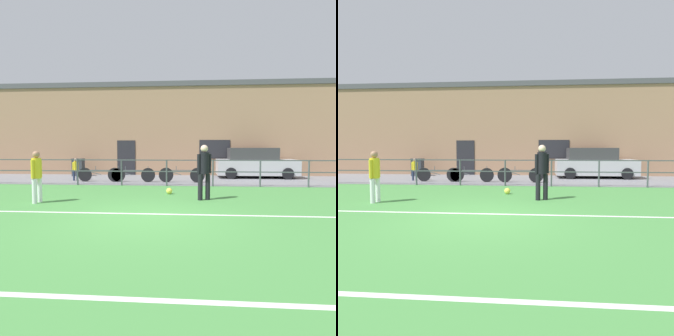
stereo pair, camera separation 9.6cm
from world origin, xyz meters
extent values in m
cube|color=#478C42|center=(0.00, 0.00, -0.02)|extent=(60.00, 44.00, 0.04)
cube|color=white|center=(0.00, 0.37, 0.00)|extent=(36.00, 0.11, 0.00)
cube|color=white|center=(0.00, -3.94, 0.00)|extent=(36.00, 0.11, 0.00)
cube|color=slate|center=(0.00, 8.50, 0.01)|extent=(48.00, 5.00, 0.02)
cylinder|color=#474C51|center=(-6.00, 6.00, 0.57)|extent=(0.07, 0.07, 1.15)
cylinder|color=#474C51|center=(-4.00, 6.00, 0.57)|extent=(0.07, 0.07, 1.15)
cylinder|color=#474C51|center=(-2.00, 6.00, 0.57)|extent=(0.07, 0.07, 1.15)
cylinder|color=#474C51|center=(0.00, 6.00, 0.57)|extent=(0.07, 0.07, 1.15)
cylinder|color=#474C51|center=(2.00, 6.00, 0.57)|extent=(0.07, 0.07, 1.15)
cylinder|color=#474C51|center=(4.00, 6.00, 0.57)|extent=(0.07, 0.07, 1.15)
cylinder|color=#474C51|center=(6.00, 6.00, 0.57)|extent=(0.07, 0.07, 1.15)
cube|color=#474C51|center=(0.00, 6.00, 1.13)|extent=(36.00, 0.04, 0.04)
cube|color=#474C51|center=(0.00, 6.00, 0.63)|extent=(36.00, 0.04, 0.04)
cube|color=#A37A5B|center=(0.00, 12.20, 2.64)|extent=(28.00, 2.40, 5.29)
cube|color=#232328|center=(-2.89, 10.98, 1.05)|extent=(1.10, 0.04, 2.10)
cube|color=#232328|center=(2.42, 10.98, 1.57)|extent=(1.80, 0.04, 1.10)
cube|color=#4C4C51|center=(0.00, 12.20, 5.44)|extent=(28.00, 2.56, 0.30)
cylinder|color=black|center=(1.62, 2.61, 0.42)|extent=(0.15, 0.15, 0.84)
cylinder|color=black|center=(1.38, 2.51, 0.42)|extent=(0.15, 0.15, 0.84)
cylinder|color=black|center=(1.50, 2.56, 1.18)|extent=(0.31, 0.31, 0.69)
sphere|color=beige|center=(1.50, 2.56, 1.64)|extent=(0.24, 0.24, 0.24)
cylinder|color=black|center=(1.67, 2.63, 1.16)|extent=(0.11, 0.11, 0.62)
cylinder|color=black|center=(1.33, 2.49, 1.16)|extent=(0.11, 0.11, 0.62)
cylinder|color=white|center=(-3.55, 1.76, 0.37)|extent=(0.14, 0.14, 0.75)
cylinder|color=white|center=(-3.60, 1.53, 0.37)|extent=(0.14, 0.14, 0.75)
cylinder|color=gold|center=(-3.57, 1.64, 1.05)|extent=(0.28, 0.28, 0.62)
sphere|color=#A37556|center=(-3.57, 1.64, 1.47)|extent=(0.21, 0.21, 0.21)
cylinder|color=gold|center=(-3.54, 1.81, 1.04)|extent=(0.10, 0.10, 0.55)
cylinder|color=gold|center=(-3.61, 1.48, 1.04)|extent=(0.10, 0.10, 0.55)
sphere|color=#E5E04C|center=(0.29, 3.69, 0.11)|extent=(0.22, 0.22, 0.22)
cylinder|color=#232D4C|center=(-4.66, 7.64, 0.28)|extent=(0.10, 0.10, 0.52)
cylinder|color=#232D4C|center=(-4.81, 7.58, 0.28)|extent=(0.10, 0.10, 0.52)
cylinder|color=gold|center=(-4.73, 7.61, 0.76)|extent=(0.19, 0.19, 0.43)
sphere|color=tan|center=(-4.73, 7.61, 1.05)|extent=(0.15, 0.15, 0.15)
cylinder|color=gold|center=(-4.62, 7.65, 0.75)|extent=(0.07, 0.07, 0.39)
cylinder|color=gold|center=(-4.84, 7.57, 0.75)|extent=(0.07, 0.07, 0.39)
cube|color=#B7B7BC|center=(4.60, 9.88, 0.60)|extent=(4.27, 1.82, 0.83)
cube|color=#373738|center=(4.39, 9.88, 1.34)|extent=(2.56, 1.53, 0.64)
cylinder|color=black|center=(3.15, 9.01, 0.32)|extent=(0.60, 0.18, 0.60)
cylinder|color=black|center=(6.06, 9.01, 0.32)|extent=(0.60, 0.18, 0.60)
cylinder|color=black|center=(3.15, 10.75, 0.32)|extent=(0.60, 0.18, 0.60)
cylinder|color=black|center=(6.06, 10.75, 0.32)|extent=(0.60, 0.18, 0.60)
cylinder|color=black|center=(-4.10, 7.20, 0.36)|extent=(0.67, 0.04, 0.67)
cylinder|color=black|center=(-2.45, 7.20, 0.36)|extent=(0.67, 0.04, 0.67)
cube|color=#4C5156|center=(-3.27, 7.20, 0.57)|extent=(1.29, 0.04, 0.04)
cube|color=#4C5156|center=(-3.68, 7.20, 0.46)|extent=(0.81, 0.03, 0.24)
cylinder|color=#4C5156|center=(-3.56, 7.20, 0.67)|extent=(0.03, 0.03, 0.20)
cylinder|color=#4C5156|center=(-2.45, 7.20, 0.64)|extent=(0.03, 0.03, 0.28)
cylinder|color=black|center=(-0.13, 7.20, 0.37)|extent=(0.70, 0.04, 0.70)
cylinder|color=black|center=(1.36, 7.20, 0.37)|extent=(0.70, 0.04, 0.70)
cube|color=#4C5156|center=(0.61, 7.20, 0.60)|extent=(1.16, 0.04, 0.04)
cube|color=#4C5156|center=(0.24, 7.20, 0.48)|extent=(0.72, 0.03, 0.25)
cylinder|color=#4C5156|center=(0.35, 7.20, 0.70)|extent=(0.03, 0.03, 0.20)
cylinder|color=#4C5156|center=(1.36, 7.20, 0.67)|extent=(0.03, 0.03, 0.28)
cylinder|color=black|center=(-2.62, 7.20, 0.36)|extent=(0.68, 0.04, 0.68)
cylinder|color=black|center=(-0.99, 7.20, 0.36)|extent=(0.68, 0.04, 0.68)
cube|color=#4C5156|center=(-1.81, 7.20, 0.58)|extent=(1.27, 0.04, 0.04)
cube|color=#4C5156|center=(-2.22, 7.20, 0.47)|extent=(0.79, 0.03, 0.24)
cylinder|color=#4C5156|center=(-2.09, 7.20, 0.68)|extent=(0.03, 0.03, 0.20)
cylinder|color=#4C5156|center=(-0.99, 7.20, 0.65)|extent=(0.03, 0.03, 0.28)
cube|color=#33383D|center=(-5.51, 10.01, 0.49)|extent=(0.61, 0.51, 0.93)
cube|color=#282C30|center=(-5.51, 10.01, 0.99)|extent=(0.65, 0.55, 0.08)
camera|label=1|loc=(1.14, -7.15, 1.68)|focal=32.51mm
camera|label=2|loc=(1.23, -7.14, 1.68)|focal=32.51mm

